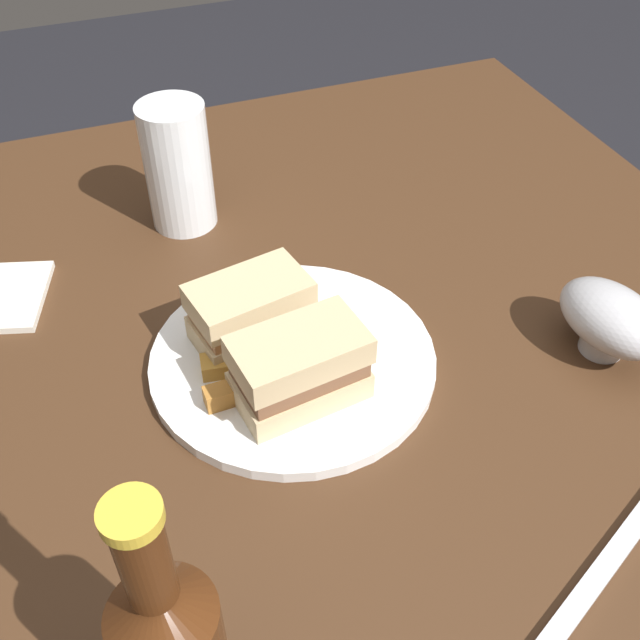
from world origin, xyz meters
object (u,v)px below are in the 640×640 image
(sandwich_half_right, at_px, (299,368))
(pint_glass, at_px, (179,172))
(fork, at_px, (605,567))
(plate, at_px, (293,360))
(gravy_boat, at_px, (612,318))
(napkin, at_px, (2,297))
(sandwich_half_left, at_px, (250,309))

(sandwich_half_right, distance_m, pint_glass, 0.33)
(pint_glass, distance_m, fork, 0.61)
(plate, xyz_separation_m, fork, (-0.29, -0.15, -0.00))
(gravy_boat, height_order, napkin, gravy_boat)
(sandwich_half_left, height_order, sandwich_half_right, sandwich_half_right)
(pint_glass, relative_size, fork, 0.85)
(sandwich_half_left, distance_m, pint_glass, 0.23)
(sandwich_half_left, distance_m, sandwich_half_right, 0.10)
(sandwich_half_left, xyz_separation_m, pint_glass, (0.23, 0.01, 0.02))
(gravy_boat, relative_size, fork, 0.75)
(plate, distance_m, sandwich_half_left, 0.07)
(pint_glass, height_order, napkin, pint_glass)
(pint_glass, bearing_deg, plate, -171.15)
(sandwich_half_right, height_order, gravy_boat, sandwich_half_right)
(sandwich_half_right, bearing_deg, gravy_boat, -97.49)
(sandwich_half_right, relative_size, fork, 0.70)
(pint_glass, xyz_separation_m, napkin, (-0.07, 0.22, -0.06))
(sandwich_half_left, height_order, gravy_boat, sandwich_half_left)
(pint_glass, xyz_separation_m, fork, (-0.57, -0.20, -0.07))
(napkin, distance_m, fork, 0.65)
(gravy_boat, bearing_deg, fork, 144.43)
(plate, relative_size, pint_glass, 1.84)
(napkin, bearing_deg, sandwich_half_left, -124.22)
(sandwich_half_right, xyz_separation_m, fork, (-0.24, -0.16, -0.05))
(plate, bearing_deg, sandwich_half_left, 33.46)
(sandwich_half_right, xyz_separation_m, napkin, (0.25, 0.25, -0.04))
(plate, relative_size, gravy_boat, 2.09)
(sandwich_half_left, distance_m, gravy_boat, 0.35)
(plate, bearing_deg, napkin, 52.35)
(sandwich_half_right, bearing_deg, plate, -11.65)
(sandwich_half_right, distance_m, napkin, 0.36)
(plate, relative_size, sandwich_half_right, 2.23)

